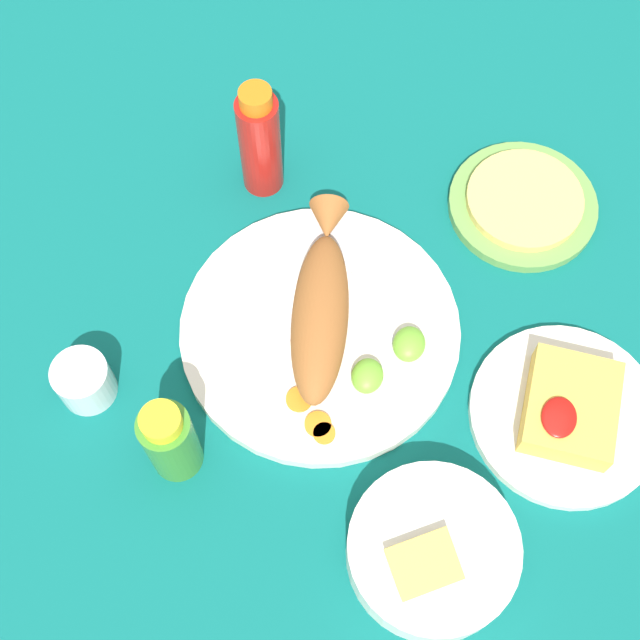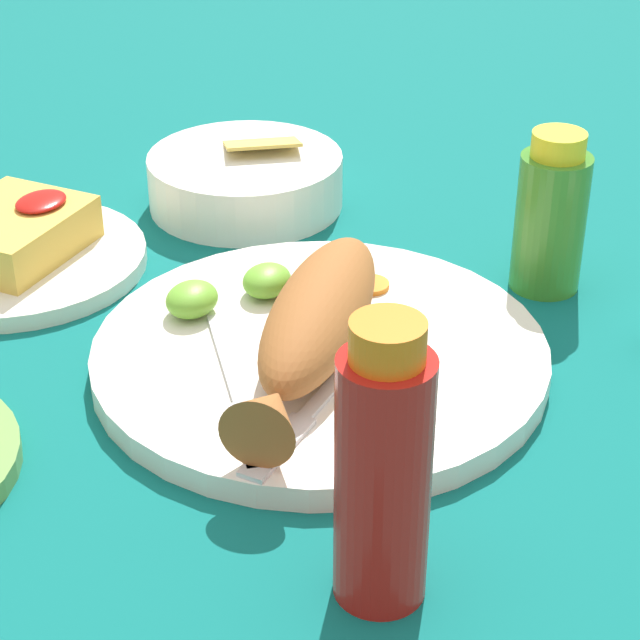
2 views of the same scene
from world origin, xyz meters
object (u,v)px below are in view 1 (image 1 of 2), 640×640
hot_sauce_bottle_green (170,440)px  guacamole_bowl (433,551)px  fork_near (313,264)px  main_plate (320,331)px  fried_fish (321,305)px  hot_sauce_bottle_red (260,142)px  side_plate_fries (565,415)px  fork_far (354,269)px  tortilla_plate (523,205)px  salt_cup (85,382)px

hot_sauce_bottle_green → guacamole_bowl: 0.29m
fork_near → main_plate: bearing=-157.0°
main_plate → hot_sauce_bottle_green: size_ratio=2.49×
fried_fish → hot_sauce_bottle_green: size_ratio=2.00×
hot_sauce_bottle_red → hot_sauce_bottle_green: (0.37, 0.01, -0.02)m
fried_fish → side_plate_fries: size_ratio=1.22×
main_plate → fork_far: (-0.08, 0.02, 0.01)m
main_plate → hot_sauce_bottle_green: (0.18, -0.11, 0.05)m
tortilla_plate → fork_near: bearing=-56.4°
side_plate_fries → tortilla_plate: same height
fork_far → side_plate_fries: size_ratio=0.72×
salt_cup → guacamole_bowl: (0.08, 0.41, 0.00)m
side_plate_fries → salt_cup: bearing=-78.8°
salt_cup → hot_sauce_bottle_green: bearing=67.9°
main_plate → fried_fish: 0.04m
fork_near → tortilla_plate: fork_near is taller
fork_far → guacamole_bowl: bearing=168.9°
hot_sauce_bottle_green → guacamole_bowl: size_ratio=0.74×
side_plate_fries → guacamole_bowl: 0.22m
fork_far → guacamole_bowl: size_ratio=0.87×
main_plate → side_plate_fries: bearing=84.1°
fried_fish → side_plate_fries: fried_fish is taller
fried_fish → tortilla_plate: fried_fish is taller
fork_far → tortilla_plate: fork_far is taller
fork_far → tortilla_plate: size_ratio=0.83×
fork_near → fork_far: 0.05m
fork_near → hot_sauce_bottle_red: (-0.11, -0.09, 0.06)m
main_plate → salt_cup: 0.27m
main_plate → fork_near: (-0.08, -0.03, 0.01)m
hot_sauce_bottle_green → fork_far: bearing=153.5°
fork_near → tortilla_plate: 0.28m
salt_cup → tortilla_plate: 0.57m
main_plate → tortilla_plate: main_plate is taller
fork_far → hot_sauce_bottle_red: (-0.11, -0.14, 0.06)m
salt_cup → side_plate_fries: size_ratio=0.30×
hot_sauce_bottle_red → guacamole_bowl: size_ratio=0.97×
fork_near → tortilla_plate: (-0.15, 0.23, -0.01)m
fried_fish → fork_far: fried_fish is taller
fork_far → tortilla_plate: bearing=-89.0°
fork_far → salt_cup: salt_cup is taller
hot_sauce_bottle_red → side_plate_fries: 0.47m
side_plate_fries → tortilla_plate: 0.28m
fork_far → side_plate_fries: 0.29m
fork_near → fork_far: size_ratio=1.21×
tortilla_plate → hot_sauce_bottle_red: bearing=-82.8°
fork_far → side_plate_fries: bearing=-151.1°
main_plate → guacamole_bowl: guacamole_bowl is taller
fried_fish → hot_sauce_bottle_green: (0.20, -0.11, 0.02)m
main_plate → fork_near: fork_near is taller
side_plate_fries → tortilla_plate: size_ratio=1.16×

